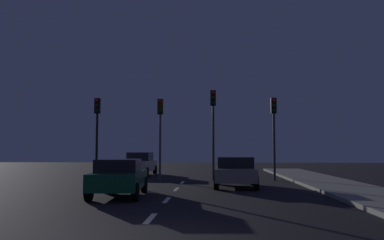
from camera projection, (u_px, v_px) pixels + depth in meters
The scene contains 13 objects.
ground_plane at pixel (169, 198), 14.76m from camera, with size 80.00×80.00×0.00m, color black.
sidewalk_curb_right at pixel (377, 197), 14.40m from camera, with size 3.00×40.00×0.15m, color gray.
lane_stripe_second at pixel (150, 218), 10.38m from camera, with size 0.16×1.60×0.01m, color silver.
lane_stripe_third at pixel (167, 200), 14.16m from camera, with size 0.16×1.60×0.01m, color silver.
lane_stripe_fourth at pixel (176, 189), 17.95m from camera, with size 0.16×1.60×0.01m, color silver.
lane_stripe_fifth at pixel (182, 182), 21.73m from camera, with size 0.16×1.60×0.01m, color silver.
traffic_signal_far_left at pixel (97, 122), 23.65m from camera, with size 0.32×0.38×4.80m.
traffic_signal_center_left at pixel (160, 123), 23.47m from camera, with size 0.32×0.38×4.73m.
traffic_signal_center_right at pixel (213, 117), 23.34m from camera, with size 0.32×0.38×5.22m.
traffic_signal_far_right at pixel (274, 122), 23.15m from camera, with size 0.32×0.38×4.75m.
car_stopped_ahead at pixel (236, 172), 19.02m from camera, with size 2.10×3.95×1.43m.
car_adjacent_lane at pixel (119, 177), 15.26m from camera, with size 2.02×4.01×1.41m.
car_oncoming_far at pixel (140, 164), 27.65m from camera, with size 1.91×4.45×1.58m.
Camera 1 is at (1.58, -7.87, 1.78)m, focal length 37.69 mm.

